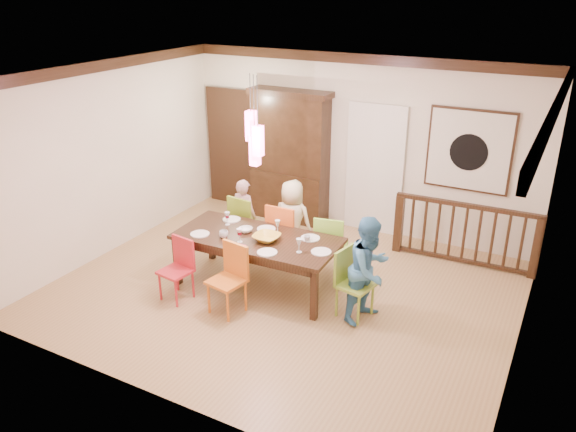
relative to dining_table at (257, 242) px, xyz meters
The scene contains 37 objects.
floor 0.77m from the dining_table, 11.58° to the left, with size 6.00×6.00×0.00m, color #A27C4E.
ceiling 2.26m from the dining_table, 11.58° to the left, with size 6.00×6.00×0.00m, color white.
wall_back 2.72m from the dining_table, 81.69° to the left, with size 6.00×6.00×0.00m, color beige.
wall_left 2.74m from the dining_table, behind, with size 5.00×5.00×0.00m, color beige.
wall_right 3.47m from the dining_table, ahead, with size 5.00×5.00×0.00m, color beige.
crown_molding 2.18m from the dining_table, 11.58° to the left, with size 6.00×5.00×0.16m, color black, non-canonical shape.
panel_door 3.26m from the dining_table, 128.69° to the left, with size 1.04×0.07×2.24m, color black.
white_doorway 2.67m from the dining_table, 74.06° to the left, with size 0.97×0.05×2.22m, color silver.
painting 3.47m from the dining_table, 49.39° to the left, with size 1.25×0.06×1.25m.
pendant_cluster 1.44m from the dining_table, 32.01° to the right, with size 0.27×0.21×1.14m.
dining_table is the anchor object (origin of this frame).
chair_far_left 1.05m from the dining_table, 128.86° to the left, with size 0.49×0.49×0.97m.
chair_far_mid 0.73m from the dining_table, 85.42° to the left, with size 0.46×0.46×1.00m.
chair_far_right 1.09m from the dining_table, 46.33° to the left, with size 0.49×0.49×0.93m.
chair_near_left 1.13m from the dining_table, 134.07° to the right, with size 0.43×0.43×0.84m.
chair_near_mid 0.77m from the dining_table, 90.05° to the right, with size 0.47×0.47×0.91m.
chair_end_right 1.47m from the dining_table, ahead, with size 0.47×0.47×0.89m.
china_hutch 2.53m from the dining_table, 107.65° to the left, with size 1.44×0.46×2.28m.
balustrade 3.11m from the dining_table, 40.78° to the left, with size 2.11×0.15×0.96m.
person_far_left 1.16m from the dining_table, 131.11° to the left, with size 0.43×0.28×1.17m, color #DCA7AF.
person_far_mid 0.91m from the dining_table, 86.43° to the left, with size 0.62×0.41×1.28m, color beige.
person_end_right 1.62m from the dining_table, ahead, with size 0.66×0.52×1.37m, color teal.
serving_bowl 0.22m from the dining_table, 13.10° to the right, with size 0.35×0.35×0.09m, color gold.
small_bowl 0.25m from the dining_table, 164.69° to the left, with size 0.19×0.19×0.06m, color white.
cup_left 0.46m from the dining_table, 149.18° to the right, with size 0.12×0.12×0.10m, color silver.
cup_right 0.70m from the dining_table, 15.99° to the left, with size 0.09×0.09×0.08m, color silver.
plate_far_left 0.71m from the dining_table, 152.49° to the left, with size 0.26×0.26×0.01m, color white.
plate_far_mid 0.28m from the dining_table, 92.18° to the left, with size 0.26×0.26×0.01m, color white.
plate_far_right 0.72m from the dining_table, 23.55° to the left, with size 0.26×0.26×0.01m, color white.
plate_near_left 0.79m from the dining_table, 157.33° to the right, with size 0.26×0.26×0.01m, color white.
plate_near_mid 0.52m from the dining_table, 44.30° to the right, with size 0.26×0.26×0.01m, color white.
plate_end_right 0.97m from the dining_table, ahead, with size 0.26×0.26×0.01m, color white.
wine_glass_a 0.62m from the dining_table, 165.07° to the left, with size 0.08×0.08×0.19m, color #590C19, non-canonical shape.
wine_glass_b 0.35m from the dining_table, 51.72° to the left, with size 0.08×0.08×0.19m, color silver, non-canonical shape.
wine_glass_c 0.32m from the dining_table, 115.57° to the right, with size 0.08×0.08×0.19m, color #590C19, non-canonical shape.
wine_glass_d 0.75m from the dining_table, 11.79° to the right, with size 0.08×0.08×0.19m, color silver, non-canonical shape.
napkin 0.40m from the dining_table, 98.76° to the right, with size 0.18×0.14×0.01m, color #D83359.
Camera 1 is at (3.22, -5.92, 3.94)m, focal length 35.00 mm.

